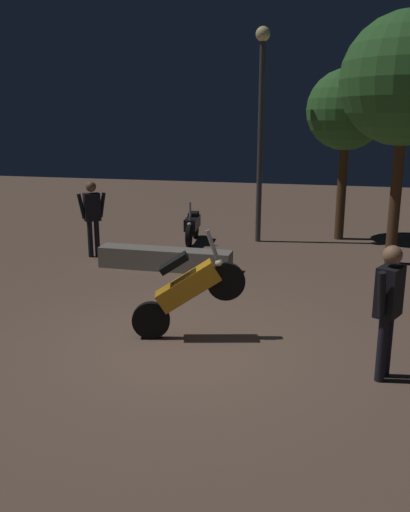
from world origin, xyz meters
TOP-DOWN VIEW (x-y plane):
  - ground_plane at (0.00, 0.00)m, footprint 40.00×40.00m
  - motorcycle_orange_foreground at (-0.06, 0.30)m, footprint 1.62×0.57m
  - motorcycle_black_parked_left at (-1.69, 6.43)m, footprint 0.40×1.66m
  - person_rider_beside at (-3.52, 4.38)m, footprint 0.58×0.49m
  - person_bystander_far at (2.65, -0.34)m, footprint 0.37×0.64m
  - streetlamp_near at (-0.03, 6.93)m, footprint 0.36×0.36m
  - tree_left_bg at (2.05, 7.77)m, footprint 2.05×2.05m
  - tree_center_bg at (3.19, 5.41)m, footprint 2.71×2.71m
  - planter_wall_low at (-1.57, 3.75)m, footprint 2.90×0.50m

SIDE VIEW (x-z plane):
  - ground_plane at x=0.00m, z-range 0.00..0.00m
  - planter_wall_low at x=-1.57m, z-range 0.00..0.45m
  - motorcycle_black_parked_left at x=-1.69m, z-range -0.12..0.99m
  - motorcycle_orange_foreground at x=-0.06m, z-range -0.07..1.56m
  - person_bystander_far at x=2.65m, z-range 0.17..1.88m
  - person_rider_beside at x=-3.52m, z-range 0.18..1.95m
  - tree_left_bg at x=2.05m, z-range 1.14..5.55m
  - streetlamp_near at x=-0.03m, z-range 0.69..6.01m
  - tree_center_bg at x=3.19m, z-range 1.27..6.56m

